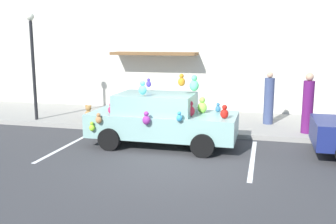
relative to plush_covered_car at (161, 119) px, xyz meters
name	(u,v)px	position (x,y,z in m)	size (l,w,h in m)	color
ground_plane	(171,165)	(0.72, -1.72, -0.81)	(60.00, 60.00, 0.00)	#38383A
sidewalk	(203,122)	(0.72, 3.28, -0.73)	(24.00, 4.00, 0.15)	gray
storefront_building	(212,38)	(0.70, 5.43, 2.39)	(24.00, 1.25, 6.40)	beige
parking_stripe_front	(253,159)	(2.71, -0.72, -0.80)	(0.12, 3.60, 0.01)	silver
parking_stripe_rear	(68,145)	(-2.69, -0.72, -0.80)	(0.12, 3.60, 0.01)	silver
plush_covered_car	(161,119)	(0.00, 0.00, 0.00)	(4.32, 2.08, 2.15)	#83AFA7
teddy_bear_on_sidewalk	(89,113)	(-3.38, 2.10, -0.38)	(0.31, 0.26, 0.59)	#9E723D
street_lamp_post	(33,55)	(-5.38, 1.78, 1.74)	(0.28, 0.28, 3.92)	black
pedestrian_near_shopfront	(269,100)	(3.09, 3.19, 0.21)	(0.35, 0.35, 1.85)	#39466E
pedestrian_walking_past	(308,105)	(4.28, 2.05, 0.26)	(0.34, 0.34, 1.93)	#5B175B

